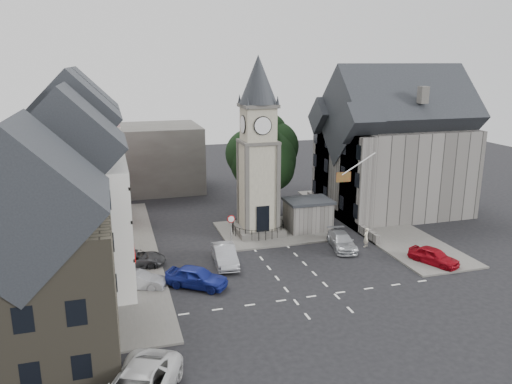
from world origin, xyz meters
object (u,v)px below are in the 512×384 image
object	(u,v)px
car_east_red	(434,256)
car_west_blue	(197,277)
stone_shelter	(308,215)
clock_tower	(258,148)
pedestrian	(366,237)

from	to	relation	value
car_east_red	car_west_blue	bearing A→B (deg)	151.68
stone_shelter	car_east_red	xyz separation A→B (m)	(6.51, -10.50, -0.86)
clock_tower	car_west_blue	bearing A→B (deg)	-127.55
stone_shelter	car_west_blue	size ratio (longest dim) A/B	0.95
stone_shelter	pedestrian	bearing A→B (deg)	-59.81
stone_shelter	pedestrian	size ratio (longest dim) A/B	2.48
car_west_blue	car_east_red	bearing A→B (deg)	-58.76
clock_tower	pedestrian	distance (m)	12.35
car_east_red	pedestrian	size ratio (longest dim) A/B	2.32
stone_shelter	car_west_blue	distance (m)	15.42
car_west_blue	pedestrian	world-z (taller)	pedestrian
pedestrian	stone_shelter	bearing A→B (deg)	-92.90
clock_tower	stone_shelter	xyz separation A→B (m)	(4.80, -0.49, -6.57)
clock_tower	car_west_blue	world-z (taller)	clock_tower
clock_tower	car_west_blue	distance (m)	14.33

